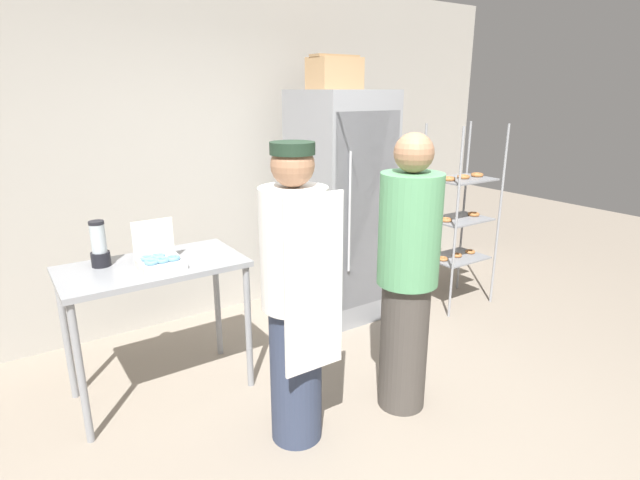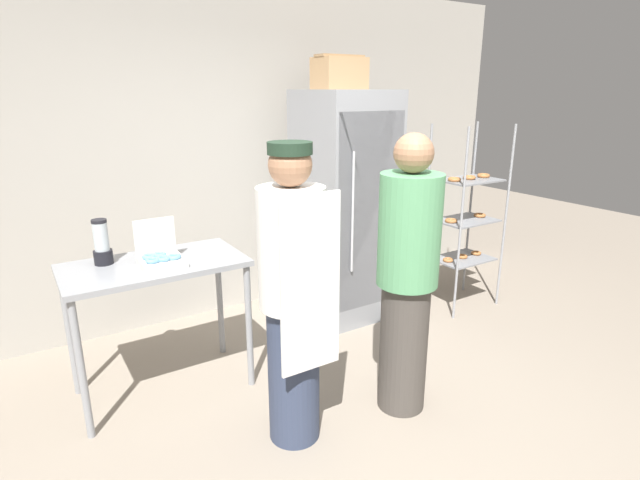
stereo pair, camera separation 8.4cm
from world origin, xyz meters
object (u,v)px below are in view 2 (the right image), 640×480
(blender_pitcher, at_px, (102,244))
(person_baker, at_px, (293,295))
(refrigerator, at_px, (344,207))
(cardboard_storage_box, at_px, (339,73))
(person_customer, at_px, (407,277))
(donut_box, at_px, (161,258))
(baking_rack, at_px, (466,218))

(blender_pitcher, height_order, person_baker, person_baker)
(refrigerator, height_order, cardboard_storage_box, cardboard_storage_box)
(cardboard_storage_box, bearing_deg, person_baker, -131.79)
(blender_pitcher, distance_m, person_customer, 1.90)
(blender_pitcher, distance_m, person_baker, 1.31)
(cardboard_storage_box, bearing_deg, person_customer, -109.04)
(person_baker, bearing_deg, blender_pitcher, 126.99)
(donut_box, relative_size, cardboard_storage_box, 0.68)
(refrigerator, xyz_separation_m, cardboard_storage_box, (0.01, 0.12, 1.12))
(cardboard_storage_box, xyz_separation_m, person_baker, (-1.25, -1.39, -1.21))
(refrigerator, relative_size, person_baker, 1.15)
(refrigerator, distance_m, donut_box, 1.78)
(blender_pitcher, bearing_deg, person_customer, -37.13)
(cardboard_storage_box, bearing_deg, baking_rack, -28.90)
(person_baker, bearing_deg, person_customer, -8.26)
(baking_rack, height_order, cardboard_storage_box, cardboard_storage_box)
(baking_rack, bearing_deg, cardboard_storage_box, 151.10)
(refrigerator, bearing_deg, person_baker, -134.03)
(baking_rack, relative_size, person_baker, 0.98)
(donut_box, distance_m, blender_pitcher, 0.38)
(baking_rack, xyz_separation_m, person_baker, (-2.28, -0.83, 0.05))
(refrigerator, distance_m, baking_rack, 1.14)
(refrigerator, distance_m, person_baker, 1.78)
(donut_box, height_order, blender_pitcher, blender_pitcher)
(refrigerator, xyz_separation_m, person_customer, (-0.51, -1.38, -0.10))
(person_baker, bearing_deg, donut_box, 121.02)
(baking_rack, distance_m, person_baker, 2.42)
(refrigerator, bearing_deg, donut_box, -164.80)
(cardboard_storage_box, bearing_deg, refrigerator, -95.89)
(baking_rack, bearing_deg, refrigerator, 156.63)
(baking_rack, distance_m, blender_pitcher, 3.07)
(baking_rack, xyz_separation_m, cardboard_storage_box, (-1.03, 0.57, 1.26))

